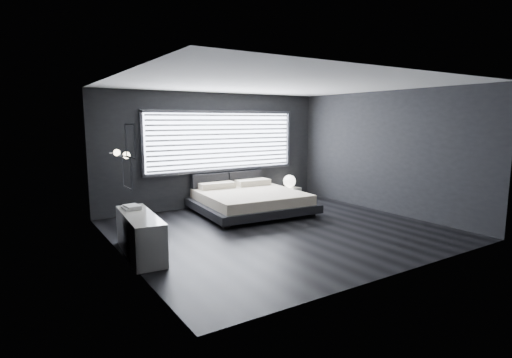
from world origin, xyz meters
TOP-DOWN VIEW (x-y plane):
  - room at (0.00, 0.00)m, footprint 6.04×6.00m
  - window at (0.20, 2.70)m, footprint 4.14×0.09m
  - headboard at (0.29, 2.64)m, footprint 1.96×0.16m
  - sconce_near at (-2.88, 0.05)m, footprint 0.18×0.11m
  - sconce_far at (-2.88, 0.65)m, footprint 0.18×0.11m
  - wall_art_upper at (-2.98, -0.55)m, footprint 0.01×0.48m
  - wall_art_lower at (-2.98, -0.30)m, footprint 0.01×0.48m
  - bed at (0.30, 1.60)m, footprint 2.60×2.50m
  - nightstand at (2.01, 2.34)m, footprint 0.60×0.52m
  - orb_lamp at (2.05, 2.37)m, footprint 0.34×0.34m
  - dresser at (-2.74, -0.00)m, footprint 0.60×1.69m
  - book_stack at (-2.74, 0.43)m, footprint 0.27×0.35m

SIDE VIEW (x-z plane):
  - nightstand at x=2.01m, z-range 0.00..0.32m
  - bed at x=0.30m, z-range -0.02..0.61m
  - dresser at x=-2.74m, z-range 0.00..0.66m
  - orb_lamp at x=2.05m, z-range 0.32..0.66m
  - headboard at x=0.29m, z-range 0.31..0.83m
  - book_stack at x=-2.74m, z-range 0.66..0.73m
  - wall_art_lower at x=-2.98m, z-range 1.14..1.62m
  - room at x=0.00m, z-range 0.00..2.80m
  - sconce_near at x=-2.88m, z-range 1.55..1.66m
  - sconce_far at x=-2.88m, z-range 1.55..1.66m
  - window at x=0.20m, z-range 0.85..2.37m
  - wall_art_upper at x=-2.98m, z-range 1.61..2.09m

